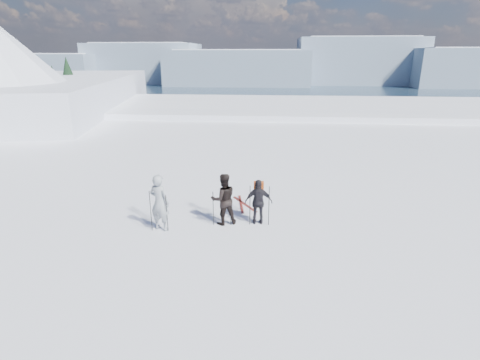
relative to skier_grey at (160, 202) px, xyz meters
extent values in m
plane|color=white|center=(4.11, 57.89, -18.43)|extent=(220.00, 208.01, 71.62)
cube|color=white|center=(4.11, 27.89, -7.43)|extent=(180.00, 16.00, 14.00)
plane|color=#1E3346|center=(4.11, 287.89, -30.93)|extent=(820.00, 820.00, 0.00)
cube|color=slate|center=(-275.89, 437.89, -13.93)|extent=(150.00, 80.00, 34.00)
cube|color=white|center=(-275.89, 437.89, 0.07)|extent=(127.50, 70.00, 8.00)
cube|color=slate|center=(-155.89, 467.89, -7.93)|extent=(130.00, 80.00, 46.00)
cube|color=white|center=(-155.89, 467.89, 12.07)|extent=(110.50, 70.00, 8.00)
cube|color=slate|center=(-35.89, 437.89, -11.93)|extent=(160.00, 80.00, 38.00)
cube|color=white|center=(-35.89, 437.89, 4.07)|extent=(136.00, 70.00, 8.00)
cube|color=slate|center=(104.11, 467.89, -4.93)|extent=(140.00, 80.00, 52.00)
cube|color=white|center=(104.11, 467.89, 18.07)|extent=(119.00, 70.00, 8.00)
cube|color=white|center=(-23.89, 25.89, -5.93)|extent=(29.19, 35.68, 16.00)
cube|color=#2D2B28|center=(-17.89, 33.89, -9.93)|extent=(21.55, 17.87, 14.25)
cone|color=black|center=(-14.89, 32.89, -3.93)|extent=(5.60, 5.60, 10.00)
cone|color=black|center=(-20.89, 28.89, -3.43)|extent=(6.16, 6.16, 11.00)
cone|color=black|center=(-22.89, 33.89, -2.93)|extent=(6.72, 6.72, 12.00)
cone|color=black|center=(-17.89, 25.89, -4.43)|extent=(5.04, 5.04, 9.00)
cone|color=black|center=(-15.89, 27.89, -3.43)|extent=(6.16, 6.16, 11.00)
cone|color=black|center=(-19.89, 31.89, -2.43)|extent=(7.28, 7.28, 13.00)
imported|color=gray|center=(0.00, 0.00, 0.00)|extent=(0.78, 0.64, 1.85)
imported|color=black|center=(1.96, 0.59, -0.06)|extent=(1.02, 0.92, 1.74)
imported|color=black|center=(3.10, 0.70, -0.16)|extent=(0.91, 0.42, 1.53)
cube|color=#BD4811|center=(3.09, 0.95, 0.81)|extent=(0.33, 0.20, 0.42)
cylinder|color=black|center=(-0.27, -0.11, -0.25)|extent=(0.02, 0.02, 1.34)
cylinder|color=black|center=(0.24, -0.11, -0.32)|extent=(0.02, 0.02, 1.22)
cylinder|color=black|center=(1.63, 0.47, -0.34)|extent=(0.02, 0.02, 1.17)
cylinder|color=black|center=(2.20, 0.51, -0.34)|extent=(0.02, 0.02, 1.17)
cylinder|color=black|center=(2.82, 0.58, -0.24)|extent=(0.02, 0.02, 1.36)
cylinder|color=black|center=(3.44, 0.60, -0.25)|extent=(0.02, 0.02, 1.35)
cube|color=black|center=(2.39, 2.29, -0.91)|extent=(0.35, 1.69, 0.03)
cube|color=black|center=(2.53, 2.29, -0.91)|extent=(1.01, 1.47, 0.03)
camera|label=1|loc=(3.44, -10.67, 4.47)|focal=28.00mm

